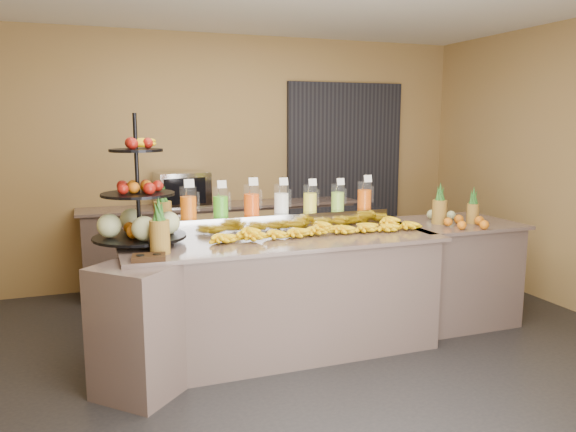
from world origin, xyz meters
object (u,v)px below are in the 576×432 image
banana_heap (319,227)px  oven_warmer (182,189)px  condiment_caddy (149,257)px  right_fruit_pile (460,218)px  fruit_stand (145,211)px  pitcher_tray (281,221)px

banana_heap → oven_warmer: size_ratio=3.30×
condiment_caddy → right_fruit_pile: right_fruit_pile is taller
fruit_stand → condiment_caddy: size_ratio=4.45×
pitcher_tray → condiment_caddy: 1.36m
fruit_stand → pitcher_tray: bearing=-3.1°
oven_warmer → right_fruit_pile: bearing=-49.7°
banana_heap → pitcher_tray: bearing=126.1°
right_fruit_pile → banana_heap: bearing=177.9°
pitcher_tray → right_fruit_pile: 1.59m
oven_warmer → fruit_stand: bearing=-113.4°
pitcher_tray → condiment_caddy: pitcher_tray is taller
condiment_caddy → right_fruit_pile: size_ratio=0.54×
fruit_stand → right_fruit_pile: (2.68, -0.18, -0.17)m
pitcher_tray → banana_heap: size_ratio=1.02×
pitcher_tray → condiment_caddy: size_ratio=8.56×
fruit_stand → oven_warmer: 1.93m
right_fruit_pile → oven_warmer: (-2.10, 2.01, 0.12)m
pitcher_tray → oven_warmer: size_ratio=3.37×
fruit_stand → oven_warmer: size_ratio=1.75×
pitcher_tray → right_fruit_pile: size_ratio=4.60×
pitcher_tray → banana_heap: (0.22, -0.29, -0.02)m
banana_heap → oven_warmer: oven_warmer is taller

